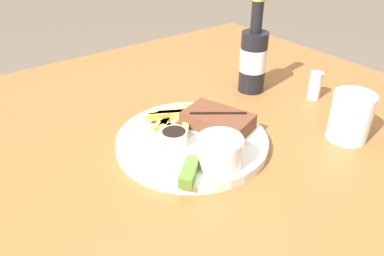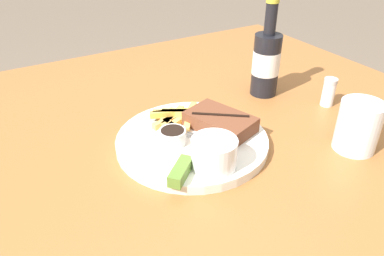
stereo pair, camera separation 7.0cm
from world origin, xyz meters
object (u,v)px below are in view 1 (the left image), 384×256
Objects in this scene: steak_portion at (217,120)px; dipping_sauce_cup at (176,138)px; pickle_spear at (189,172)px; beer_bottle at (253,58)px; salt_shaker at (315,85)px; coleslaw_cup at (220,150)px; drinking_glass at (351,117)px; fork_utensil at (158,127)px; dinner_plate at (192,141)px.

steak_portion is 0.10m from dipping_sauce_cup.
pickle_spear is at bearing -21.41° from dipping_sauce_cup.
beer_bottle reaches higher than salt_shaker.
coleslaw_cup is 1.58× the size of dipping_sauce_cup.
steak_portion is 1.91× the size of coleslaw_cup.
drinking_glass is (0.16, 0.19, 0.02)m from steak_portion.
steak_portion is at bearing 29.07° from fork_utensil.
beer_bottle reaches higher than fork_utensil.
drinking_glass is at bearing -31.35° from salt_shaker.
fork_utensil is 1.92× the size of salt_shaker.
pickle_spear reaches higher than fork_utensil.
dinner_plate is 0.35m from salt_shaker.
beer_bottle is (-0.11, 0.20, 0.05)m from steak_portion.
drinking_glass reaches higher than dipping_sauce_cup.
coleslaw_cup is 0.33× the size of beer_bottle.
dinner_plate is 2.31× the size of fork_utensil.
drinking_glass is (0.07, 0.33, 0.02)m from pickle_spear.
salt_shaker is (0.02, 0.28, 0.00)m from steak_portion.
pickle_spear is 0.39m from beer_bottle.
drinking_glass is 0.17m from salt_shaker.
dipping_sauce_cup is (0.00, -0.04, 0.02)m from dinner_plate.
drinking_glass is (0.16, 0.26, 0.04)m from dinner_plate.
salt_shaker is (0.08, 0.38, 0.01)m from fork_utensil.
drinking_glass reaches higher than pickle_spear.
dinner_plate is at bearing -122.23° from drinking_glass.
salt_shaker is (0.01, 0.35, 0.02)m from dinner_plate.
drinking_glass is 1.47× the size of salt_shaker.
pickle_spear is at bearing -59.45° from beer_bottle.
beer_bottle is at bearing 120.55° from pickle_spear.
fork_utensil is (-0.16, 0.04, -0.01)m from pickle_spear.
dipping_sauce_cup is at bearing -32.30° from fork_utensil.
dipping_sauce_cup reaches higher than dinner_plate.
steak_portion reaches higher than pickle_spear.
dipping_sauce_cup is at bearing -83.27° from dinner_plate.
coleslaw_cup is at bearing -104.18° from drinking_glass.
fork_utensil is 0.54× the size of beer_bottle.
coleslaw_cup is 1.21× the size of pickle_spear.
steak_portion is at bearing 141.42° from coleslaw_cup.
drinking_glass is at bearing 62.17° from dipping_sauce_cup.
steak_portion is 3.02× the size of dipping_sauce_cup.
beer_bottle is at bearing -144.67° from salt_shaker.
dinner_plate is 1.93× the size of steak_portion.
coleslaw_cup reaches higher than dinner_plate.
salt_shaker is at bearing 88.62° from dipping_sauce_cup.
beer_bottle reaches higher than coleslaw_cup.
steak_portion is 0.64× the size of beer_bottle.
dipping_sauce_cup is 0.21× the size of beer_bottle.
salt_shaker reaches higher than fork_utensil.
dipping_sauce_cup is (0.01, -0.10, 0.00)m from steak_portion.
pickle_spear is 0.34m from drinking_glass.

